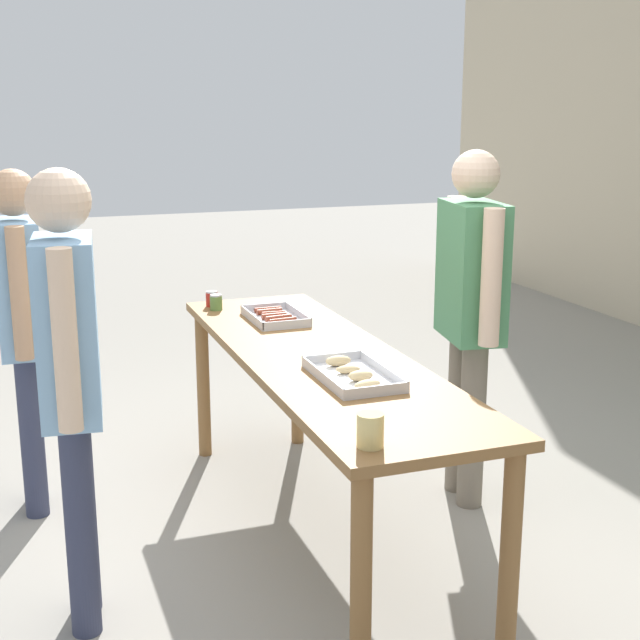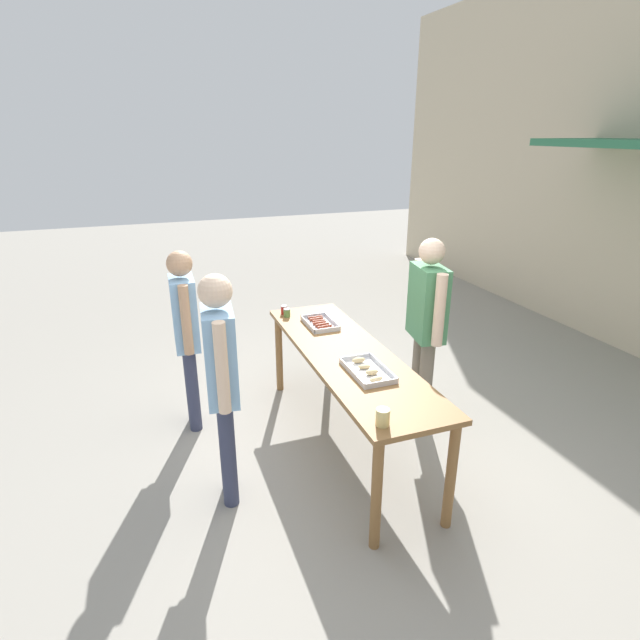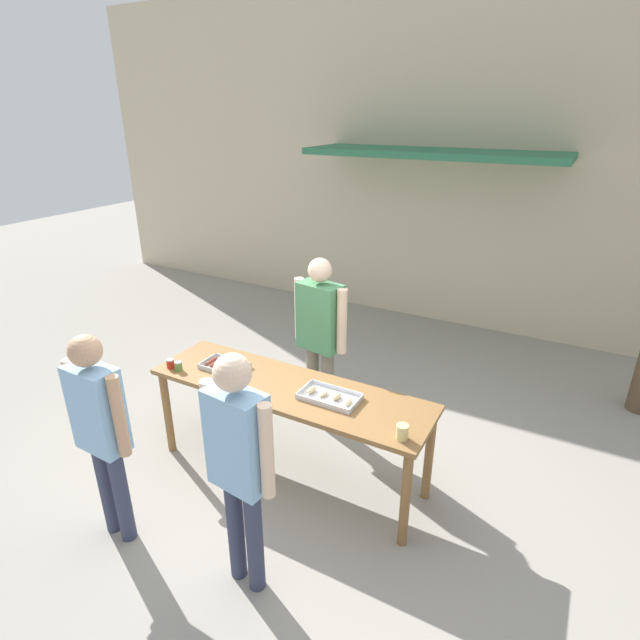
# 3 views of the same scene
# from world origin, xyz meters

# --- Properties ---
(ground_plane) EXTENTS (24.00, 24.00, 0.00)m
(ground_plane) POSITION_xyz_m (0.00, 0.00, 0.00)
(ground_plane) COLOR gray
(serving_table) EXTENTS (2.37, 0.67, 0.85)m
(serving_table) POSITION_xyz_m (0.00, 0.00, 0.75)
(serving_table) COLOR brown
(serving_table) RESTS_ON ground
(food_tray_sausages) EXTENTS (0.39, 0.25, 0.04)m
(food_tray_sausages) POSITION_xyz_m (-0.65, 0.00, 0.87)
(food_tray_sausages) COLOR silver
(food_tray_sausages) RESTS_ON serving_table
(food_tray_buns) EXTENTS (0.46, 0.26, 0.05)m
(food_tray_buns) POSITION_xyz_m (0.38, -0.00, 0.87)
(food_tray_buns) COLOR silver
(food_tray_buns) RESTS_ON serving_table
(condiment_jar_mustard) EXTENTS (0.06, 0.06, 0.08)m
(condiment_jar_mustard) POSITION_xyz_m (-1.05, -0.22, 0.89)
(condiment_jar_mustard) COLOR #B22319
(condiment_jar_mustard) RESTS_ON serving_table
(condiment_jar_ketchup) EXTENTS (0.06, 0.06, 0.08)m
(condiment_jar_ketchup) POSITION_xyz_m (-0.96, -0.22, 0.89)
(condiment_jar_ketchup) COLOR #567A38
(condiment_jar_ketchup) RESTS_ON serving_table
(beer_cup) EXTENTS (0.09, 0.09, 0.11)m
(beer_cup) POSITION_xyz_m (1.04, -0.21, 0.91)
(beer_cup) COLOR #DBC67A
(beer_cup) RESTS_ON serving_table
(person_server_behind_table) EXTENTS (0.59, 0.29, 1.70)m
(person_server_behind_table) POSITION_xyz_m (-0.15, 0.81, 1.01)
(person_server_behind_table) COLOR #756B5B
(person_server_behind_table) RESTS_ON ground
(person_customer_holding_hotdog) EXTENTS (0.52, 0.21, 1.62)m
(person_customer_holding_hotdog) POSITION_xyz_m (-0.74, -1.18, 0.98)
(person_customer_holding_hotdog) COLOR #333851
(person_customer_holding_hotdog) RESTS_ON ground
(person_customer_with_cup) EXTENTS (0.53, 0.24, 1.69)m
(person_customer_with_cup) POSITION_xyz_m (0.32, -1.05, 1.02)
(person_customer_with_cup) COLOR #333851
(person_customer_with_cup) RESTS_ON ground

